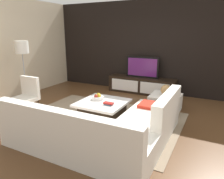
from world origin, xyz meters
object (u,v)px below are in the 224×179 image
Objects in this scene: accent_chair_near at (26,94)px; decorative_ball at (166,90)px; sectional_couch at (105,130)px; floor_lamp at (22,51)px; book_stack at (109,104)px; ottoman at (165,103)px; fruit_bowl at (98,97)px; coffee_table at (103,109)px; media_console at (142,85)px; television at (142,67)px.

accent_chair_near is 3.41× the size of decorative_ball.
sectional_couch is 3.38m from floor_lamp.
book_stack is (2.61, -0.14, -0.99)m from floor_lamp.
ottoman is 2.50× the size of fruit_bowl.
decorative_ball is at bearing 43.74° from coffee_table.
media_console is 8.17× the size of decorative_ball.
floor_lamp is 2.79m from book_stack.
sectional_couch is 2.49× the size of coffee_table.
decorative_ball is (0.00, 0.00, 0.33)m from ottoman.
coffee_table is at bearing -92.49° from television.
floor_lamp is (-3.02, 1.02, 1.12)m from sectional_couch.
sectional_couch is 2.37m from accent_chair_near.
fruit_bowl reaches higher than coffee_table.
media_console is at bearing 130.52° from ottoman.
coffee_table is at bearing 9.84° from accent_chair_near.
coffee_table is 1.16× the size of accent_chair_near.
coffee_table is 1.60m from decorative_ball.
ottoman is at bearing 52.71° from book_stack.
fruit_bowl is at bearing 2.19° from floor_lamp.
television is at bearing 49.03° from accent_chair_near.
sectional_couch is at bearing -18.62° from floor_lamp.
floor_lamp is at bearing -137.55° from television.
book_stack is (-0.41, 0.88, 0.13)m from sectional_couch.
media_console is 3.40m from accent_chair_near.
media_console is 3.57m from floor_lamp.
book_stack is at bearing -127.29° from ottoman.
coffee_table is 0.32m from book_stack.
floor_lamp reaches higher than ottoman.
television is at bearing 87.51° from coffee_table.
media_console reaches higher than coffee_table.
coffee_table is 1.81m from accent_chair_near.
book_stack is at bearing -87.27° from media_console.
media_console is 1.27× the size of floor_lamp.
media_console is 10.16× the size of book_stack.
accent_chair_near is 4.24× the size of book_stack.
sectional_couch is (0.53, -3.30, 0.03)m from media_console.
sectional_couch is (0.53, -3.30, -0.54)m from television.
fruit_bowl is (-1.32, -0.99, 0.23)m from ottoman.
floor_lamp is at bearing -163.13° from ottoman.
media_console is at bearing 87.51° from coffee_table.
floor_lamp is 3.88m from ottoman.
fruit_bowl is 0.46m from book_stack.
floor_lamp is at bearing 130.63° from accent_chair_near.
book_stack is (-0.92, -1.21, 0.21)m from ottoman.
sectional_couch is 1.37m from fruit_bowl.
television is 1.17× the size of accent_chair_near.
accent_chair_near is 3.28m from decorative_ball.
floor_lamp is at bearing -163.13° from decorative_ball.
floor_lamp reaches higher than coffee_table.
sectional_couch is at bearing -80.94° from media_console.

